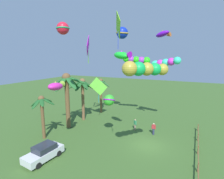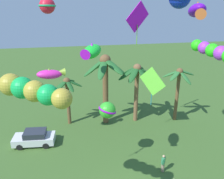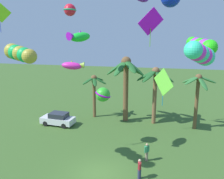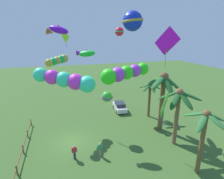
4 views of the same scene
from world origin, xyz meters
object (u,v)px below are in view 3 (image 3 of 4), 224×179
(kite_tube_1, at_px, (19,53))
(spectator_0, at_px, (147,152))
(palm_tree_2, at_px, (198,88))
(kite_ball_5, at_px, (70,10))
(kite_ball_3, at_px, (103,95))
(parked_car_0, at_px, (58,119))
(kite_diamond_6, at_px, (151,22))
(palm_tree_0, at_px, (155,81))
(palm_tree_1, at_px, (94,86))
(kite_fish_7, at_px, (79,37))
(spectator_1, at_px, (139,169))
(kite_fish_8, at_px, (73,66))
(kite_diamond_10, at_px, (163,83))
(kite_tube_9, at_px, (201,54))
(palm_tree_3, at_px, (126,74))
(kite_tube_0, at_px, (201,45))

(kite_tube_1, bearing_deg, spectator_0, 21.77)
(palm_tree_2, bearing_deg, kite_ball_5, -165.51)
(kite_ball_3, bearing_deg, parked_car_0, 148.69)
(palm_tree_2, bearing_deg, kite_diamond_6, -169.43)
(palm_tree_0, distance_m, palm_tree_1, 7.72)
(palm_tree_0, bearing_deg, kite_fish_7, -122.14)
(kite_ball_3, height_order, kite_diamond_6, kite_diamond_6)
(palm_tree_2, height_order, kite_ball_5, kite_ball_5)
(palm_tree_1, distance_m, kite_diamond_6, 10.55)
(spectator_1, xyz_separation_m, kite_fish_8, (-8.30, 8.47, 6.33))
(palm_tree_1, bearing_deg, kite_ball_3, -67.56)
(spectator_1, bearing_deg, kite_tube_1, -174.13)
(spectator_0, xyz_separation_m, spectator_1, (-0.34, -2.66, 0.00))
(kite_diamond_10, bearing_deg, palm_tree_1, 160.53)
(palm_tree_1, relative_size, kite_tube_1, 1.53)
(kite_tube_1, xyz_separation_m, kite_tube_9, (12.04, 0.55, 0.11))
(palm_tree_0, distance_m, palm_tree_2, 4.70)
(kite_tube_1, bearing_deg, kite_tube_9, 2.61)
(parked_car_0, distance_m, kite_diamond_10, 12.87)
(kite_diamond_6, bearing_deg, kite_diamond_10, -23.95)
(parked_car_0, height_order, kite_ball_5, kite_ball_5)
(palm_tree_3, height_order, kite_fish_8, palm_tree_3)
(palm_tree_1, bearing_deg, spectator_1, -59.84)
(parked_car_0, xyz_separation_m, kite_ball_3, (6.55, -3.99, 4.35))
(parked_car_0, xyz_separation_m, kite_fish_7, (5.23, -6.17, 9.54))
(kite_tube_9, bearing_deg, kite_tube_1, -177.39)
(palm_tree_1, xyz_separation_m, kite_tube_0, (11.20, -8.44, 5.56))
(kite_ball_3, distance_m, kite_fish_8, 6.21)
(spectator_0, xyz_separation_m, kite_ball_5, (-8.36, 4.82, 12.03))
(palm_tree_2, height_order, kite_diamond_6, kite_diamond_6)
(parked_car_0, distance_m, spectator_0, 12.32)
(kite_diamond_10, bearing_deg, spectator_0, -99.65)
(kite_tube_0, distance_m, kite_tube_9, 4.14)
(palm_tree_1, height_order, parked_car_0, palm_tree_1)
(kite_ball_3, relative_size, kite_diamond_10, 0.42)
(kite_ball_3, xyz_separation_m, kite_fish_7, (-1.32, -2.19, 5.19))
(kite_fish_7, height_order, kite_diamond_10, kite_fish_7)
(palm_tree_3, distance_m, parked_car_0, 9.68)
(palm_tree_0, xyz_separation_m, kite_diamond_10, (0.92, -2.39, 0.30))
(kite_tube_0, relative_size, kite_diamond_10, 0.99)
(palm_tree_3, bearing_deg, palm_tree_0, -2.06)
(palm_tree_1, bearing_deg, kite_tube_1, -96.19)
(spectator_0, relative_size, kite_tube_0, 0.39)
(parked_car_0, height_order, kite_diamond_10, kite_diamond_10)
(palm_tree_1, relative_size, palm_tree_3, 0.69)
(kite_diamond_6, distance_m, kite_tube_9, 11.12)
(palm_tree_0, bearing_deg, spectator_1, -92.60)
(kite_tube_0, height_order, kite_fish_7, kite_fish_7)
(kite_tube_0, xyz_separation_m, kite_ball_5, (-12.13, 3.72, 3.16))
(kite_fish_8, bearing_deg, palm_tree_2, 10.14)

